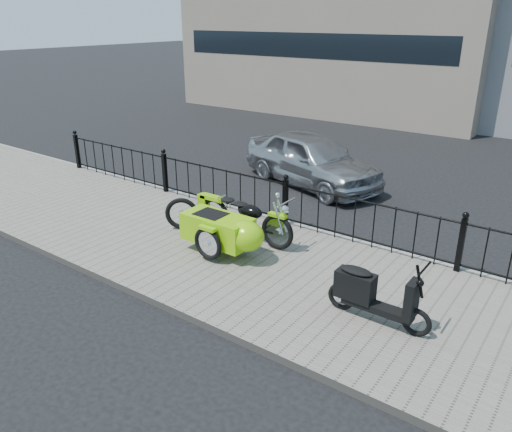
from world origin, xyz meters
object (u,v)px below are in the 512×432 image
Objects in this scene: scooter at (371,294)px; spare_tire at (182,214)px; motorcycle_sidecar at (230,228)px; sedan_car at (312,159)px.

scooter is 2.31× the size of spare_tire.
scooter is 4.50m from spare_tire.
motorcycle_sidecar reaches higher than spare_tire.
motorcycle_sidecar is at bearing 169.89° from scooter.
motorcycle_sidecar is 1.47× the size of scooter.
motorcycle_sidecar is 1.49m from spare_tire.
motorcycle_sidecar is 3.40× the size of spare_tire.
spare_tire is at bearing -169.12° from sedan_car.
sedan_car is at bearing 102.05° from motorcycle_sidecar.
motorcycle_sidecar is at bearing -9.73° from spare_tire.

